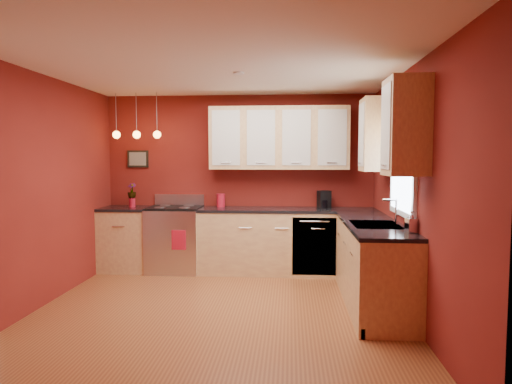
# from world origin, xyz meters

# --- Properties ---
(floor) EXTENTS (4.20, 4.20, 0.00)m
(floor) POSITION_xyz_m (0.00, 0.00, 0.00)
(floor) COLOR #95552B
(floor) RESTS_ON ground
(ceiling) EXTENTS (4.00, 4.20, 0.02)m
(ceiling) POSITION_xyz_m (0.00, 0.00, 2.60)
(ceiling) COLOR white
(ceiling) RESTS_ON wall_back
(wall_back) EXTENTS (4.00, 0.02, 2.60)m
(wall_back) POSITION_xyz_m (0.00, 2.10, 1.30)
(wall_back) COLOR maroon
(wall_back) RESTS_ON floor
(wall_front) EXTENTS (4.00, 0.02, 2.60)m
(wall_front) POSITION_xyz_m (0.00, -2.10, 1.30)
(wall_front) COLOR maroon
(wall_front) RESTS_ON floor
(wall_left) EXTENTS (0.02, 4.20, 2.60)m
(wall_left) POSITION_xyz_m (-2.00, 0.00, 1.30)
(wall_left) COLOR maroon
(wall_left) RESTS_ON floor
(wall_right) EXTENTS (0.02, 4.20, 2.60)m
(wall_right) POSITION_xyz_m (2.00, 0.00, 1.30)
(wall_right) COLOR maroon
(wall_right) RESTS_ON floor
(base_cabinets_back_left) EXTENTS (0.70, 0.60, 0.90)m
(base_cabinets_back_left) POSITION_xyz_m (-1.65, 1.80, 0.45)
(base_cabinets_back_left) COLOR #E3C07A
(base_cabinets_back_left) RESTS_ON floor
(base_cabinets_back_right) EXTENTS (2.54, 0.60, 0.90)m
(base_cabinets_back_right) POSITION_xyz_m (0.73, 1.80, 0.45)
(base_cabinets_back_right) COLOR #E3C07A
(base_cabinets_back_right) RESTS_ON floor
(base_cabinets_right) EXTENTS (0.60, 2.10, 0.90)m
(base_cabinets_right) POSITION_xyz_m (1.70, 0.45, 0.45)
(base_cabinets_right) COLOR #E3C07A
(base_cabinets_right) RESTS_ON floor
(counter_back_left) EXTENTS (0.70, 0.62, 0.04)m
(counter_back_left) POSITION_xyz_m (-1.65, 1.80, 0.92)
(counter_back_left) COLOR black
(counter_back_left) RESTS_ON base_cabinets_back_left
(counter_back_right) EXTENTS (2.54, 0.62, 0.04)m
(counter_back_right) POSITION_xyz_m (0.73, 1.80, 0.92)
(counter_back_right) COLOR black
(counter_back_right) RESTS_ON base_cabinets_back_right
(counter_right) EXTENTS (0.62, 2.10, 0.04)m
(counter_right) POSITION_xyz_m (1.70, 0.45, 0.92)
(counter_right) COLOR black
(counter_right) RESTS_ON base_cabinets_right
(gas_range) EXTENTS (0.76, 0.64, 1.11)m
(gas_range) POSITION_xyz_m (-0.92, 1.80, 0.48)
(gas_range) COLOR silver
(gas_range) RESTS_ON floor
(dishwasher_front) EXTENTS (0.60, 0.02, 0.80)m
(dishwasher_front) POSITION_xyz_m (1.10, 1.51, 0.45)
(dishwasher_front) COLOR silver
(dishwasher_front) RESTS_ON base_cabinets_back_right
(sink) EXTENTS (0.50, 0.70, 0.33)m
(sink) POSITION_xyz_m (1.70, 0.30, 0.92)
(sink) COLOR #939398
(sink) RESTS_ON counter_right
(window) EXTENTS (0.06, 1.02, 1.22)m
(window) POSITION_xyz_m (1.97, 0.30, 1.69)
(window) COLOR white
(window) RESTS_ON wall_right
(upper_cabinets_back) EXTENTS (2.00, 0.35, 0.90)m
(upper_cabinets_back) POSITION_xyz_m (0.60, 1.93, 1.95)
(upper_cabinets_back) COLOR #E3C07A
(upper_cabinets_back) RESTS_ON wall_back
(upper_cabinets_right) EXTENTS (0.35, 1.95, 0.90)m
(upper_cabinets_right) POSITION_xyz_m (1.82, 0.32, 1.95)
(upper_cabinets_right) COLOR #E3C07A
(upper_cabinets_right) RESTS_ON wall_right
(wall_picture) EXTENTS (0.32, 0.03, 0.26)m
(wall_picture) POSITION_xyz_m (-1.55, 2.08, 1.65)
(wall_picture) COLOR black
(wall_picture) RESTS_ON wall_back
(pendant_lights) EXTENTS (0.71, 0.11, 0.66)m
(pendant_lights) POSITION_xyz_m (-1.45, 1.75, 2.01)
(pendant_lights) COLOR #939398
(pendant_lights) RESTS_ON ceiling
(red_canister) EXTENTS (0.13, 0.13, 0.20)m
(red_canister) POSITION_xyz_m (-0.26, 1.93, 1.04)
(red_canister) COLOR #AC1226
(red_canister) RESTS_ON counter_back_right
(red_vase) EXTENTS (0.09, 0.09, 0.15)m
(red_vase) POSITION_xyz_m (-1.56, 1.81, 1.01)
(red_vase) COLOR #AC1226
(red_vase) RESTS_ON counter_back_left
(flowers) EXTENTS (0.14, 0.14, 0.23)m
(flowers) POSITION_xyz_m (-1.56, 1.81, 1.18)
(flowers) COLOR #AC1226
(flowers) RESTS_ON red_vase
(coffee_maker) EXTENTS (0.21, 0.21, 0.25)m
(coffee_maker) POSITION_xyz_m (1.26, 1.95, 1.05)
(coffee_maker) COLOR black
(coffee_maker) RESTS_ON counter_back_right
(soap_pump) EXTENTS (0.12, 0.12, 0.21)m
(soap_pump) POSITION_xyz_m (1.94, -0.25, 1.05)
(soap_pump) COLOR silver
(soap_pump) RESTS_ON counter_right
(dish_towel) EXTENTS (0.20, 0.01, 0.27)m
(dish_towel) POSITION_xyz_m (-0.78, 1.47, 0.52)
(dish_towel) COLOR #AC1226
(dish_towel) RESTS_ON gas_range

